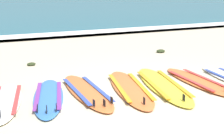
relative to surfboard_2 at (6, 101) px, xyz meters
The scene contains 10 objects.
ground_plane 2.64m from the surfboard_2, 13.33° to the right, with size 80.00×80.00×0.00m, color beige.
wave_foam_strip 6.95m from the surfboard_2, 68.31° to the left, with size 80.00×0.90×0.11m, color white.
surfboard_2 is the anchor object (origin of this frame).
surfboard_3 0.74m from the surfboard_2, ahead, with size 1.03×2.19×0.18m.
surfboard_4 1.47m from the surfboard_2, ahead, with size 0.59×2.32×0.18m.
surfboard_5 2.32m from the surfboard_2, ahead, with size 1.08×2.51×0.18m.
surfboard_6 3.03m from the surfboard_2, ahead, with size 1.12×2.65×0.18m.
surfboard_7 3.83m from the surfboard_2, ahead, with size 0.56×2.19×0.18m.
seaweed_clump_near_shoreline 2.61m from the surfboard_2, 70.72° to the left, with size 0.22×0.17×0.08m, color #2D381E.
seaweed_clump_mid_sand 5.29m from the surfboard_2, 28.37° to the left, with size 0.27×0.21×0.09m, color #2D381E.
Camera 1 is at (-2.97, -5.12, 2.09)m, focal length 53.01 mm.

